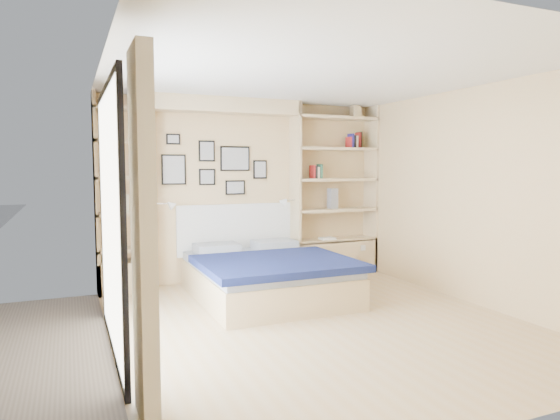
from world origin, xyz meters
name	(u,v)px	position (x,y,z in m)	size (l,w,h in m)	color
ground	(318,323)	(0.00, 0.00, 0.00)	(4.50, 4.50, 0.00)	tan
room_shell	(235,208)	(-0.39, 1.52, 1.08)	(4.50, 4.50, 4.50)	tan
bed	(266,274)	(-0.11, 1.18, 0.28)	(1.74, 2.14, 1.07)	#D4B684
photo_gallery	(214,166)	(-0.45, 2.22, 1.60)	(1.48, 0.02, 0.82)	black
reading_lamps	(230,203)	(-0.30, 2.00, 1.10)	(1.92, 0.12, 0.15)	silver
shelf_decor	(319,159)	(1.08, 2.07, 1.69)	(3.49, 0.23, 2.03)	#A51E1E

